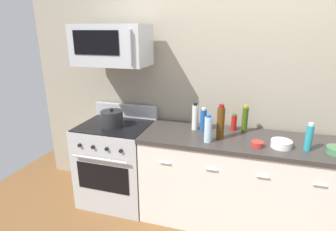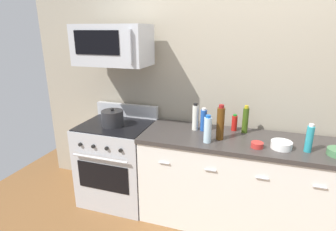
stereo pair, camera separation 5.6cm
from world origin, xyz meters
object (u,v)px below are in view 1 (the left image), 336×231
(bottle_dish_soap, at_px, (309,137))
(bottle_soda_blue, at_px, (203,120))
(stockpot, at_px, (112,119))
(bottle_wine_amber, at_px, (221,123))
(bottle_olive_oil, at_px, (245,119))
(bottle_vinegar_white, at_px, (195,117))
(bowl_red_small, at_px, (257,144))
(bowl_white_ceramic, at_px, (281,144))
(microwave, at_px, (112,45))
(bottle_hot_sauce_red, at_px, (234,122))
(bottle_water_clear, at_px, (208,129))
(range_oven, at_px, (117,162))

(bottle_dish_soap, xyz_separation_m, bottle_soda_blue, (-0.93, 0.22, -0.00))
(bottle_dish_soap, bearing_deg, stockpot, 178.20)
(bottle_soda_blue, bearing_deg, bottle_wine_amber, -43.43)
(bottle_olive_oil, bearing_deg, bottle_vinegar_white, -171.29)
(bottle_olive_oil, height_order, bowl_red_small, bottle_olive_oil)
(bottle_olive_oil, height_order, bowl_white_ceramic, bottle_olive_oil)
(microwave, bearing_deg, bottle_dish_soap, -4.80)
(bottle_hot_sauce_red, xyz_separation_m, bowl_white_ceramic, (0.42, -0.32, -0.05))
(bowl_white_ceramic, bearing_deg, bowl_red_small, -167.03)
(stockpot, bearing_deg, bottle_vinegar_white, 10.34)
(bottle_olive_oil, relative_size, stockpot, 1.21)
(bottle_hot_sauce_red, xyz_separation_m, bottle_olive_oil, (0.10, -0.03, 0.05))
(bottle_soda_blue, xyz_separation_m, bottle_water_clear, (0.09, -0.28, 0.01))
(bottle_water_clear, bearing_deg, bottle_vinegar_white, 122.11)
(bowl_white_ceramic, bearing_deg, bottle_dish_soap, -0.16)
(microwave, bearing_deg, bottle_soda_blue, 3.75)
(bottle_olive_oil, height_order, bottle_wine_amber, bottle_wine_amber)
(bottle_wine_amber, distance_m, stockpot, 1.13)
(bottle_wine_amber, relative_size, bowl_white_ceramic, 1.90)
(bottle_olive_oil, bearing_deg, bottle_wine_amber, -130.55)
(bottle_water_clear, distance_m, stockpot, 1.04)
(range_oven, relative_size, bowl_red_small, 10.11)
(bottle_soda_blue, distance_m, bottle_wine_amber, 0.26)
(range_oven, distance_m, bottle_water_clear, 1.19)
(bottle_soda_blue, distance_m, bowl_red_small, 0.59)
(range_oven, distance_m, bowl_white_ceramic, 1.74)
(bottle_vinegar_white, bearing_deg, range_oven, -173.14)
(range_oven, height_order, bowl_red_small, range_oven)
(bottle_dish_soap, distance_m, bottle_hot_sauce_red, 0.71)
(bottle_wine_amber, height_order, bowl_red_small, bottle_wine_amber)
(microwave, relative_size, bottle_wine_amber, 2.22)
(microwave, bearing_deg, bottle_olive_oil, 5.65)
(bowl_red_small, bearing_deg, bottle_olive_oil, 110.05)
(bottle_dish_soap, bearing_deg, bottle_hot_sauce_red, 153.16)
(bottle_dish_soap, relative_size, bottle_water_clear, 0.95)
(range_oven, bearing_deg, bottle_wine_amber, -3.62)
(bottle_vinegar_white, height_order, bottle_olive_oil, bottle_vinegar_white)
(bottle_vinegar_white, relative_size, bottle_wine_amber, 0.84)
(bottle_dish_soap, distance_m, bowl_white_ceramic, 0.22)
(bottle_dish_soap, relative_size, bottle_vinegar_white, 0.87)
(bottle_hot_sauce_red, relative_size, stockpot, 0.74)
(bottle_soda_blue, distance_m, bottle_olive_oil, 0.41)
(microwave, xyz_separation_m, bottle_water_clear, (1.03, -0.22, -0.71))
(bottle_soda_blue, xyz_separation_m, bottle_vinegar_white, (-0.09, -0.00, 0.02))
(bottle_olive_oil, bearing_deg, range_oven, -172.47)
(bottle_dish_soap, bearing_deg, bottle_water_clear, -175.61)
(bottle_soda_blue, distance_m, stockpot, 0.96)
(bottle_hot_sauce_red, relative_size, bottle_olive_oil, 0.61)
(bottle_vinegar_white, bearing_deg, bottle_water_clear, -57.89)
(bottle_dish_soap, xyz_separation_m, bowl_red_small, (-0.40, -0.05, -0.09))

